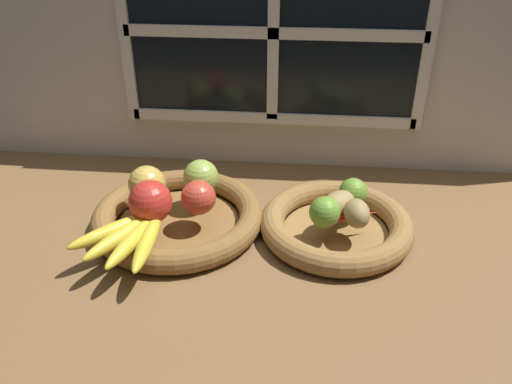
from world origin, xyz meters
TOP-DOWN VIEW (x-y plane):
  - ground_plane at (0.00, 0.00)cm, footprint 140.00×90.00cm
  - back_wall at (0.00, 29.77)cm, footprint 140.00×4.60cm
  - fruit_bowl_left at (-16.26, 0.01)cm, footprint 33.06×33.06cm
  - fruit_bowl_right at (14.15, 0.01)cm, footprint 28.85×28.85cm
  - apple_red_front at (-19.63, -5.12)cm, footprint 7.90×7.90cm
  - apple_golden_left at (-22.21, 1.66)cm, footprint 7.19×7.19cm
  - apple_red_right at (-11.57, -1.72)cm, footprint 6.49×6.49cm
  - apple_green_back at (-12.49, 5.61)cm, footprint 6.97×6.97cm
  - banana_bunch_front at (-21.40, -11.84)cm, footprint 15.10×18.77cm
  - potato_small at (17.31, -3.14)cm, footprint 5.68×7.10cm
  - potato_large at (14.15, 0.01)cm, footprint 8.88×9.03cm
  - lime_near at (11.60, -3.81)cm, footprint 5.65×5.65cm
  - lime_far at (17.13, 3.84)cm, footprint 5.45×5.45cm
  - chili_pepper at (16.57, -1.96)cm, footprint 11.02×5.76cm

SIDE VIEW (x-z plane):
  - ground_plane at x=0.00cm, z-range -3.00..0.00cm
  - fruit_bowl_left at x=-16.26cm, z-range -0.18..4.38cm
  - fruit_bowl_right at x=14.15cm, z-range -0.17..4.38cm
  - chili_pepper at x=16.57cm, z-range 4.55..6.59cm
  - banana_bunch_front at x=-21.40cm, z-range 4.55..7.23cm
  - potato_large at x=14.15cm, z-range 4.55..9.19cm
  - potato_small at x=17.31cm, z-range 4.55..9.50cm
  - lime_far at x=17.13cm, z-range 4.55..10.01cm
  - lime_near at x=11.60cm, z-range 4.55..10.20cm
  - apple_red_right at x=-11.57cm, z-range 4.55..11.05cm
  - apple_green_back at x=-12.49cm, z-range 4.55..11.52cm
  - apple_golden_left at x=-22.21cm, z-range 4.55..11.74cm
  - apple_red_front at x=-19.63cm, z-range 4.55..12.45cm
  - back_wall at x=0.00cm, z-range 0.38..55.38cm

